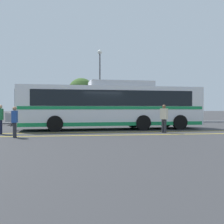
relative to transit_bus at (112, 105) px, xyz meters
name	(u,v)px	position (x,y,z in m)	size (l,w,h in m)	color
ground_plane	(101,130)	(-0.78, -0.34, -1.68)	(220.00, 220.00, 0.00)	#38383A
lane_strip_0	(117,132)	(-0.02, -2.20, -1.67)	(0.20, 32.36, 0.01)	gold
lane_strip_1	(122,135)	(-0.02, -3.95, -1.67)	(0.20, 32.36, 0.01)	gold
curb_strip	(102,123)	(-0.02, 7.16, -1.60)	(40.36, 0.36, 0.15)	#99999E
transit_bus	(112,105)	(0.00, 0.00, 0.00)	(12.79, 3.30, 3.31)	white
parked_car_1	(35,116)	(-6.11, 6.09, -0.89)	(4.67, 2.15, 1.59)	#9E9EA3
parked_car_2	(96,117)	(-0.67, 6.16, -0.99)	(4.36, 1.89, 1.34)	olive
parked_car_3	(163,117)	(5.69, 6.01, -1.01)	(4.29, 2.10, 1.27)	maroon
pedestrian_0	(164,117)	(2.66, -3.07, -0.73)	(0.43, 0.47, 1.66)	#2D2D33
pedestrian_1	(0,118)	(-6.66, -2.63, -0.74)	(0.22, 0.42, 1.65)	#191E38
pedestrian_2	(15,120)	(-5.48, -4.47, -0.81)	(0.22, 0.42, 1.54)	#2D2D33
street_lamp	(100,75)	(-0.14, 8.10, 3.07)	(0.43, 0.43, 7.26)	#59595E
tree_0	(81,91)	(-1.93, 11.41, 1.66)	(2.92, 2.92, 4.81)	#513823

